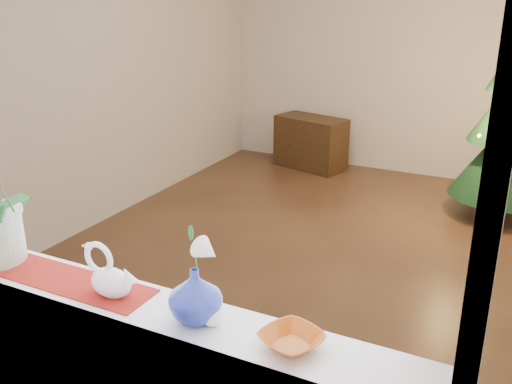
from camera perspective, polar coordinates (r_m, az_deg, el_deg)
ground at (r=4.44m, az=9.04°, el=-7.16°), size 5.00×5.00×0.00m
wall_back at (r=6.43m, az=16.93°, el=13.26°), size 4.50×0.10×2.70m
wall_front at (r=1.85m, az=-13.67°, el=-1.36°), size 4.50×0.10×2.70m
wall_left at (r=5.14m, az=-15.16°, el=11.94°), size 0.10×5.00×2.70m
windowsill at (r=2.14m, az=-10.41°, el=-11.54°), size 2.20×0.26×0.04m
window_frame at (r=1.78m, az=-13.97°, el=9.51°), size 2.22×0.06×1.60m
runner at (r=2.35m, az=-17.96°, el=-8.49°), size 0.70×0.20×0.01m
swan at (r=2.17m, az=-14.39°, el=-7.75°), size 0.25×0.16×0.20m
blue_vase at (r=1.97m, az=-6.11°, el=-9.84°), size 0.23×0.23×0.22m
lily at (r=1.88m, az=-6.33°, el=-4.66°), size 0.12×0.07×0.17m
paperweight at (r=1.97m, az=-4.39°, el=-12.31°), size 0.09×0.09×0.07m
amber_dish at (r=1.88m, az=3.56°, el=-14.66°), size 0.21×0.21×0.04m
xmas_tree at (r=5.52m, az=23.93°, el=5.90°), size 1.11×1.11×1.65m
side_table at (r=6.64m, az=5.50°, el=4.93°), size 0.87×0.58×0.59m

